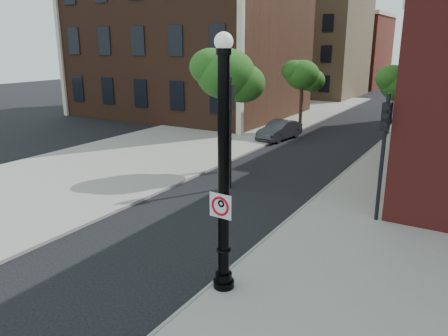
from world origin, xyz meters
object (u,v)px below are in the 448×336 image
Objects in this scene: no_parking_sign at (220,206)px; parked_car at (280,130)px; lamppost at (224,182)px; traffic_signal_right at (384,138)px; traffic_signal_left at (230,115)px.

no_parking_sign is 19.50m from parked_car.
lamppost reaches higher than traffic_signal_right.
no_parking_sign is at bearing -62.73° from parked_car.
traffic_signal_left reaches higher than traffic_signal_right.
lamppost is at bearing -104.43° from traffic_signal_right.
traffic_signal_left is 6.64m from traffic_signal_right.
lamppost reaches higher than parked_car.
lamppost is 8.57m from traffic_signal_left.
no_parking_sign is 0.16× the size of parked_car.
parked_car is (-6.51, 18.29, -1.81)m from no_parking_sign.
traffic_signal_left is (-4.19, 7.47, 0.29)m from lamppost.
traffic_signal_right reaches higher than no_parking_sign.
traffic_signal_right is at bearing -44.19° from parked_car.
parked_car is at bearing 94.95° from traffic_signal_left.
traffic_signal_right is at bearing 70.40° from lamppost.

